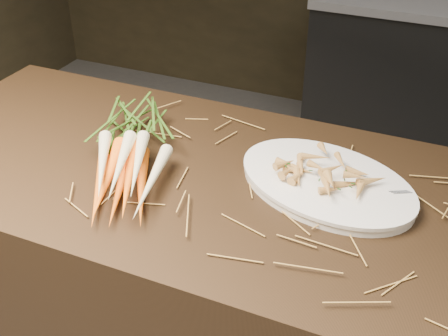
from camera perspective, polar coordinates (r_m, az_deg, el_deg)
name	(u,v)px	position (r m, az deg, el deg)	size (l,w,h in m)	color
straw_bedding	(382,214)	(1.21, 15.80, -4.50)	(1.40, 0.60, 0.02)	#A7833F
root_veg_bunch	(129,142)	(1.35, -9.63, 2.58)	(0.36, 0.53, 0.10)	#F06004
serving_platter	(326,184)	(1.27, 10.32, -1.62)	(0.41, 0.27, 0.02)	white
roasted_veg_heap	(327,172)	(1.25, 10.47, -0.35)	(0.20, 0.15, 0.05)	#B27934
serving_fork	(382,210)	(1.20, 15.79, -4.15)	(0.01, 0.16, 0.00)	silver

